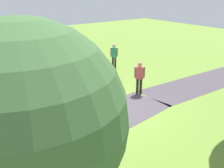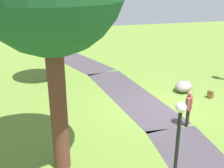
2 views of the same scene
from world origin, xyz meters
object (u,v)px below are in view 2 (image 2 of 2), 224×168
at_px(lawn_boulder, 184,86).
at_px(backpack_by_boulder, 210,94).
at_px(man_near_boulder, 189,106).
at_px(young_tree_near_path, 45,29).
at_px(lamp_post, 177,144).

distance_m(lawn_boulder, backpack_by_boulder, 1.52).
relative_size(man_near_boulder, backpack_by_boulder, 3.98).
distance_m(man_near_boulder, backpack_by_boulder, 3.62).
distance_m(young_tree_near_path, lawn_boulder, 8.56).
relative_size(lamp_post, man_near_boulder, 1.99).
bearing_deg(backpack_by_boulder, man_near_boulder, 132.55).
distance_m(young_tree_near_path, backpack_by_boulder, 9.91).
distance_m(lamp_post, lawn_boulder, 8.85).
bearing_deg(lawn_boulder, lamp_post, 150.79).
bearing_deg(lawn_boulder, man_near_boulder, 155.06).
bearing_deg(young_tree_near_path, man_near_boulder, -141.97).
distance_m(lamp_post, backpack_by_boulder, 8.44).
height_order(lawn_boulder, man_near_boulder, man_near_boulder).
height_order(lamp_post, lawn_boulder, lamp_post).
relative_size(young_tree_near_path, lawn_boulder, 3.16).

